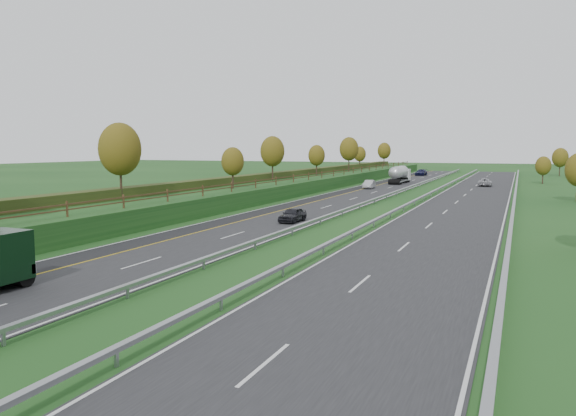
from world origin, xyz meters
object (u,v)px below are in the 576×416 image
car_silver_mid (369,184)px  car_small_far (421,172)px  car_oncoming (485,182)px  road_tanker (400,174)px  car_dark_near (293,215)px

car_silver_mid → car_small_far: bearing=85.9°
car_oncoming → car_small_far: bearing=-68.0°
road_tanker → car_dark_near: bearing=-88.0°
car_oncoming → car_dark_near: bearing=72.8°
car_silver_mid → car_oncoming: size_ratio=0.87×
car_silver_mid → car_oncoming: car_silver_mid is taller
road_tanker → car_silver_mid: bearing=-96.9°
car_silver_mid → car_small_far: car_small_far is taller
road_tanker → car_small_far: (-1.07, 33.09, -1.02)m
road_tanker → car_small_far: bearing=91.8°
car_dark_near → car_oncoming: (14.12, 60.73, 0.01)m
car_dark_near → car_oncoming: size_ratio=0.80×
car_dark_near → car_silver_mid: size_ratio=0.91×
car_small_far → car_oncoming: 39.51m
car_dark_near → car_silver_mid: 46.61m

